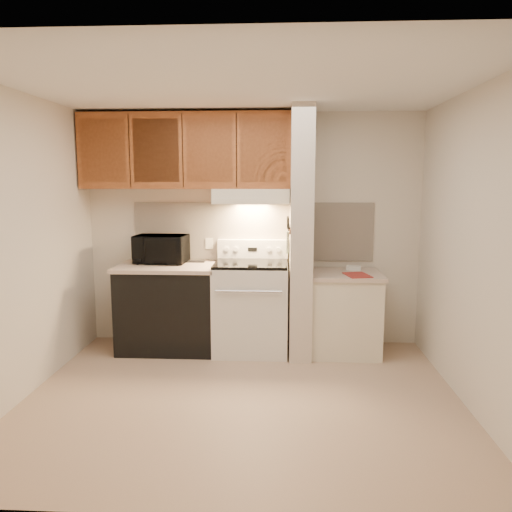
{
  "coord_description": "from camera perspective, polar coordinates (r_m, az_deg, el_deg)",
  "views": [
    {
      "loc": [
        0.33,
        -3.91,
        1.79
      ],
      "look_at": [
        0.07,
        0.75,
        1.08
      ],
      "focal_mm": 35.0,
      "sensor_mm": 36.0,
      "label": 1
    }
  ],
  "objects": [
    {
      "name": "knife_blade_e",
      "position": [
        5.2,
        3.63,
        2.26
      ],
      "size": [
        0.01,
        0.04,
        0.18
      ],
      "primitive_type": "cube",
      "color": "silver",
      "rests_on": "knife_strip"
    },
    {
      "name": "spoon_rest",
      "position": [
        5.44,
        -7.1,
        -0.62
      ],
      "size": [
        0.24,
        0.08,
        0.02
      ],
      "primitive_type": "cube",
      "rotation": [
        0.0,
        0.0,
        -0.02
      ],
      "color": "black",
      "rests_on": "left_countertop"
    },
    {
      "name": "knife_handle_d",
      "position": [
        5.1,
        3.66,
        3.94
      ],
      "size": [
        0.02,
        0.02,
        0.1
      ],
      "primitive_type": "cylinder",
      "color": "black",
      "rests_on": "knife_strip"
    },
    {
      "name": "range_hood",
      "position": [
        5.21,
        -0.5,
        6.87
      ],
      "size": [
        0.78,
        0.44,
        0.15
      ],
      "primitive_type": "cube",
      "color": "beige",
      "rests_on": "upper_cabinets"
    },
    {
      "name": "upper_cabinets",
      "position": [
        5.34,
        -8.03,
        11.76
      ],
      "size": [
        2.18,
        0.33,
        0.77
      ],
      "primitive_type": "cube",
      "color": "#985027",
      "rests_on": "wall_back"
    },
    {
      "name": "wall_left",
      "position": [
        4.49,
        -25.22,
        0.94
      ],
      "size": [
        0.02,
        3.0,
        2.5
      ],
      "primitive_type": "cube",
      "color": "beige",
      "rests_on": "floor"
    },
    {
      "name": "range_knob_right_outer",
      "position": [
        5.36,
        2.58,
        0.74
      ],
      "size": [
        0.05,
        0.02,
        0.05
      ],
      "primitive_type": "cylinder",
      "rotation": [
        1.57,
        0.0,
        0.0
      ],
      "color": "silver",
      "rests_on": "range_backguard"
    },
    {
      "name": "knife_handle_c",
      "position": [
        5.03,
        3.67,
        3.87
      ],
      "size": [
        0.02,
        0.02,
        0.1
      ],
      "primitive_type": "cylinder",
      "color": "black",
      "rests_on": "knife_strip"
    },
    {
      "name": "partition_pillar",
      "position": [
        5.1,
        5.16,
        2.56
      ],
      "size": [
        0.22,
        0.7,
        2.5
      ],
      "primitive_type": "cube",
      "color": "beige",
      "rests_on": "floor"
    },
    {
      "name": "knife_blade_c",
      "position": [
        5.06,
        3.65,
        1.97
      ],
      "size": [
        0.01,
        0.04,
        0.2
      ],
      "primitive_type": "cube",
      "color": "silver",
      "rests_on": "knife_strip"
    },
    {
      "name": "knife_handle_a",
      "position": [
        4.86,
        3.68,
        3.71
      ],
      "size": [
        0.02,
        0.02,
        0.1
      ],
      "primitive_type": "cylinder",
      "color": "black",
      "rests_on": "knife_strip"
    },
    {
      "name": "range_knob_left_inner",
      "position": [
        5.38,
        -2.32,
        0.78
      ],
      "size": [
        0.05,
        0.02,
        0.05
      ],
      "primitive_type": "cylinder",
      "rotation": [
        1.57,
        0.0,
        0.0
      ],
      "color": "silver",
      "rests_on": "range_backguard"
    },
    {
      "name": "range_display",
      "position": [
        5.37,
        -0.41,
        0.77
      ],
      "size": [
        0.1,
        0.01,
        0.04
      ],
      "primitive_type": "cube",
      "color": "black",
      "rests_on": "range_backguard"
    },
    {
      "name": "cab_door_c",
      "position": [
        5.14,
        -5.34,
        11.94
      ],
      "size": [
        0.46,
        0.01,
        0.63
      ],
      "primitive_type": "cube",
      "color": "#985027",
      "rests_on": "upper_cabinets"
    },
    {
      "name": "backsplash",
      "position": [
        5.44,
        -0.35,
        2.83
      ],
      "size": [
        2.6,
        0.02,
        0.63
      ],
      "primitive_type": "cube",
      "color": "white",
      "rests_on": "wall_back"
    },
    {
      "name": "knife_blade_b",
      "position": [
        4.98,
        3.66,
        1.97
      ],
      "size": [
        0.01,
        0.04,
        0.18
      ],
      "primitive_type": "cube",
      "color": "silver",
      "rests_on": "knife_strip"
    },
    {
      "name": "knife_blade_a",
      "position": [
        4.87,
        3.67,
        1.95
      ],
      "size": [
        0.01,
        0.03,
        0.16
      ],
      "primitive_type": "cube",
      "color": "silver",
      "rests_on": "knife_strip"
    },
    {
      "name": "oven_window",
      "position": [
        4.93,
        -0.8,
        -6.47
      ],
      "size": [
        0.5,
        0.01,
        0.3
      ],
      "primitive_type": "cube",
      "color": "black",
      "rests_on": "range_body"
    },
    {
      "name": "cab_door_d",
      "position": [
        5.09,
        0.88,
        12.0
      ],
      "size": [
        0.46,
        0.01,
        0.63
      ],
      "primitive_type": "cube",
      "color": "#985027",
      "rests_on": "upper_cabinets"
    },
    {
      "name": "cab_door_a",
      "position": [
        5.41,
        -17.07,
        11.44
      ],
      "size": [
        0.46,
        0.01,
        0.63
      ],
      "primitive_type": "cube",
      "color": "#985027",
      "rests_on": "upper_cabinets"
    },
    {
      "name": "wall_right",
      "position": [
        4.22,
        23.53,
        0.6
      ],
      "size": [
        0.02,
        3.0,
        2.5
      ],
      "primitive_type": "cube",
      "color": "beige",
      "rests_on": "floor"
    },
    {
      "name": "floor",
      "position": [
        4.32,
        -1.58,
        -15.82
      ],
      "size": [
        3.6,
        3.6,
        0.0
      ],
      "primitive_type": "plane",
      "color": "tan",
      "rests_on": "ground"
    },
    {
      "name": "right_countertop",
      "position": [
        5.19,
        10.17,
        -2.11
      ],
      "size": [
        0.74,
        0.64,
        0.04
      ],
      "primitive_type": "cube",
      "color": "beige",
      "rests_on": "right_cab_base"
    },
    {
      "name": "pillar_trim",
      "position": [
        5.09,
        3.86,
        3.14
      ],
      "size": [
        0.01,
        0.7,
        0.04
      ],
      "primitive_type": "cube",
      "color": "#985027",
      "rests_on": "partition_pillar"
    },
    {
      "name": "knife_handle_e",
      "position": [
        5.18,
        3.65,
        4.02
      ],
      "size": [
        0.02,
        0.02,
        0.1
      ],
      "primitive_type": "cylinder",
      "color": "black",
      "rests_on": "knife_strip"
    },
    {
      "name": "oven_handle",
      "position": [
        4.84,
        -0.84,
        -4.08
      ],
      "size": [
        0.65,
        0.02,
        0.02
      ],
      "primitive_type": "cylinder",
      "rotation": [
        0.0,
        1.57,
        0.0
      ],
      "color": "silver",
      "rests_on": "range_body"
    },
    {
      "name": "knife_handle_b",
      "position": [
        4.96,
        3.67,
        3.81
      ],
      "size": [
        0.02,
        0.02,
        0.1
      ],
      "primitive_type": "cylinder",
      "color": "black",
      "rests_on": "knife_strip"
    },
    {
      "name": "dishwasher_front",
      "position": [
        5.39,
        -9.98,
        -6.0
      ],
      "size": [
        1.0,
        0.63,
        0.87
      ],
      "primitive_type": "cube",
      "color": "black",
      "rests_on": "floor"
    },
    {
      "name": "knife_strip",
      "position": [
        5.04,
        3.8,
        3.31
      ],
      "size": [
        0.02,
        0.42,
        0.04
      ],
      "primitive_type": "cube",
      "color": "black",
      "rests_on": "partition_pillar"
    },
    {
      "name": "cab_gap_c",
      "position": [
        5.11,
        -2.25,
        11.99
      ],
      "size": [
        0.01,
        0.01,
        0.73
      ],
      "primitive_type": "cube",
      "color": "black",
      "rests_on": "upper_cabinets"
    },
    {
      "name": "cab_door_b",
      "position": [
        5.25,
        -11.36,
        11.74
      ],
      "size": [
        0.46,
        0.01,
        0.63
      ],
      "primitive_type": "cube",
      "color": "#985027",
      "rests_on": "upper_cabinets"
    },
    {
      "name": "range_knob_right_inner",
      "position": [
        5.36,
        1.51,
        0.75
      ],
      "size": [
        0.05,
        0.02,
        0.05
      ],
      "primitive_type": "cylinder",
      "rotation": [
        1.57,
        0.0,
        0.0
      ],
      "color": "silver",
      "rests_on": "range_backguard"
    },
    {
      "name": "range_backguard",
      "position": [
        5.41,
        -0.38,
        0.83
      ],
      "size": [
        0.76,
        0.08,
        0.2
      ],
      "primitive_type": "cube",
      "color": "silver",
      "rests_on": "range_body"
    },
    {
      "name": "hood_lip",
      "position": [
        5.0,
        -0.65,
        6.27
      ],
      "size": [
        0.78,
        0.04,
        0.06
      ],
      "primitive_type": "cube",
      "color": "beige",
      "rests_on": "range_hood"
    },
    {
      "name": "teal_jar",
      "position": [
        5.58,
        -13.12,
        -0.05
      ],
      "size": [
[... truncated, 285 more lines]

